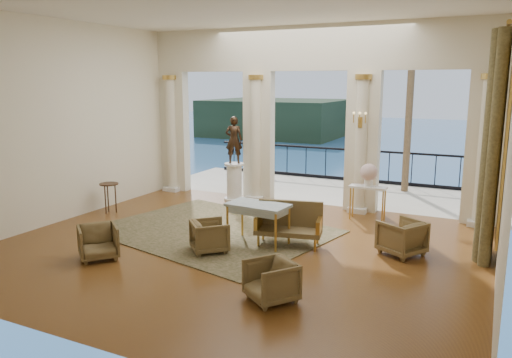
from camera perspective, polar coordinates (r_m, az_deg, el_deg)
The scene contains 23 objects.
floor at distance 9.71m, azimuth -2.18°, elevation -7.84°, with size 9.00×9.00×0.00m, color #482614.
room_walls at distance 8.22m, azimuth -6.07°, elevation 9.15°, with size 9.00×9.00×9.00m.
arcade at distance 12.68m, azimuth 6.03°, elevation 8.50°, with size 9.00×0.56×4.50m.
terrace at distance 14.89m, azimuth 8.46°, elevation -1.40°, with size 10.00×3.60×0.10m, color #B7A995.
balustrade at distance 16.31m, azimuth 10.23°, elevation 1.28°, with size 9.00×0.06×1.03m.
palm_tree at distance 14.89m, azimuth 17.49°, elevation 14.26°, with size 2.00×2.00×4.50m.
headland at distance 85.52m, azimuth 2.40°, elevation 7.03°, with size 22.00×18.00×6.00m, color black.
sea at distance 68.82m, azimuth 22.29°, elevation 2.68°, with size 160.00×160.00×0.00m, color navy.
curtain at distance 9.64m, azimuth 25.49°, elevation 3.29°, with size 0.33×1.40×4.09m.
window_frame at distance 9.63m, azimuth 26.64°, elevation 3.67°, with size 0.04×1.60×3.40m, color gold.
wall_sconce at distance 11.99m, azimuth 11.81°, elevation 6.48°, with size 0.30×0.11×0.33m.
rug at distance 10.76m, azimuth -4.86°, elevation -5.90°, with size 4.59×3.57×0.02m, color #2E3719.
armchair_a at distance 9.46m, azimuth -17.60°, elevation -6.71°, with size 0.66×0.62×0.68m, color #4A3B1E.
armchair_b at distance 7.38m, azimuth 1.73°, elevation -11.37°, with size 0.65×0.61×0.67m, color #4A3B1E.
armchair_c at distance 9.62m, azimuth 16.31°, elevation -6.23°, with size 0.69×0.65×0.71m, color #4A3B1E.
armchair_d at distance 9.42m, azimuth -5.32°, elevation -6.35°, with size 0.64×0.60×0.66m, color #4A3B1E.
settee at distance 9.80m, azimuth 3.81°, elevation -5.10°, with size 1.36×0.81×0.85m.
game_table at distance 9.69m, azimuth 0.24°, elevation -3.34°, with size 1.24×0.75×0.82m.
pedestal at distance 13.33m, azimuth -2.50°, elevation -0.41°, with size 0.55×0.55×1.01m.
statue at distance 13.14m, azimuth -2.54°, elevation 4.49°, with size 0.45×0.30×1.24m, color #302015.
console_table at distance 11.69m, azimuth 12.67°, elevation -1.46°, with size 0.84×0.35×0.79m.
urn at distance 11.61m, azimuth 12.76°, elevation 0.63°, with size 0.39×0.39×0.52m.
side_table at distance 12.54m, azimuth -16.45°, elevation -0.94°, with size 0.45×0.45×0.73m.
Camera 1 is at (4.37, -8.07, 3.16)m, focal length 35.00 mm.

